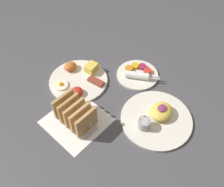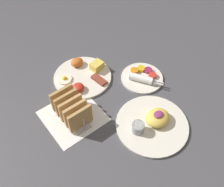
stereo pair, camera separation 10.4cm
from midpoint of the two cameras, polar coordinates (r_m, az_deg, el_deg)
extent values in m
plane|color=#47474C|center=(1.06, 1.98, -1.00)|extent=(3.00, 3.00, 0.00)
cube|color=white|center=(1.01, -6.04, -5.31)|extent=(0.22, 0.22, 0.00)
cylinder|color=silver|center=(1.14, -4.16, 3.64)|extent=(0.26, 0.26, 0.01)
cube|color=#E5C64C|center=(1.15, -0.89, 6.20)|extent=(0.06, 0.05, 0.04)
ellipsoid|color=#C66023|center=(1.18, -5.48, 7.03)|extent=(0.06, 0.05, 0.03)
cylinder|color=#F4EACC|center=(1.12, -8.20, 3.07)|extent=(0.06, 0.06, 0.01)
sphere|color=yellow|center=(1.12, -8.23, 3.28)|extent=(0.02, 0.02, 0.02)
ellipsoid|color=red|center=(1.07, -5.02, 1.22)|extent=(0.05, 0.05, 0.03)
cube|color=brown|center=(1.11, -0.33, 3.01)|extent=(0.04, 0.08, 0.01)
cylinder|color=silver|center=(1.14, 9.44, 3.37)|extent=(0.19, 0.19, 0.01)
cylinder|color=red|center=(1.15, 11.82, 3.91)|extent=(0.04, 0.04, 0.01)
cylinder|color=#99234C|center=(1.16, 10.86, 5.03)|extent=(0.04, 0.04, 0.01)
cylinder|color=gold|center=(1.17, 9.21, 5.47)|extent=(0.04, 0.04, 0.01)
cylinder|color=orange|center=(1.15, 7.71, 5.02)|extent=(0.04, 0.04, 0.01)
cylinder|color=white|center=(1.11, 9.28, 3.27)|extent=(0.08, 0.11, 0.03)
cube|color=silver|center=(1.11, 13.18, 2.44)|extent=(0.03, 0.05, 0.00)
cube|color=silver|center=(1.10, 13.06, 2.01)|extent=(0.03, 0.05, 0.00)
cylinder|color=silver|center=(1.00, 12.10, -7.16)|extent=(0.28, 0.28, 0.01)
ellipsoid|color=#EAC651|center=(0.99, 13.34, -5.58)|extent=(0.10, 0.09, 0.04)
ellipsoid|color=#8C3366|center=(0.97, 13.58, -4.82)|extent=(0.04, 0.03, 0.01)
cylinder|color=#99999E|center=(0.95, 9.08, -7.88)|extent=(0.05, 0.05, 0.04)
cylinder|color=white|center=(0.94, 9.20, -7.37)|extent=(0.04, 0.04, 0.01)
cube|color=#B7B7BC|center=(1.00, -6.06, -5.17)|extent=(0.06, 0.18, 0.01)
cube|color=tan|center=(0.93, -4.08, -5.96)|extent=(0.10, 0.01, 0.10)
cube|color=tan|center=(0.95, -5.22, -4.69)|extent=(0.10, 0.01, 0.10)
cube|color=tan|center=(0.96, -6.31, -3.45)|extent=(0.10, 0.01, 0.10)
cube|color=#B2844C|center=(0.98, -7.36, -2.26)|extent=(0.10, 0.01, 0.10)
cube|color=tan|center=(1.00, -8.38, -1.11)|extent=(0.10, 0.01, 0.10)
cylinder|color=#B7B7BC|center=(0.93, -3.24, -7.34)|extent=(0.01, 0.01, 0.07)
cylinder|color=#B7B7BC|center=(1.02, -8.95, -0.85)|extent=(0.01, 0.01, 0.07)
camera|label=1|loc=(0.05, -87.13, 3.47)|focal=40.00mm
camera|label=2|loc=(0.05, 92.87, -3.47)|focal=40.00mm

